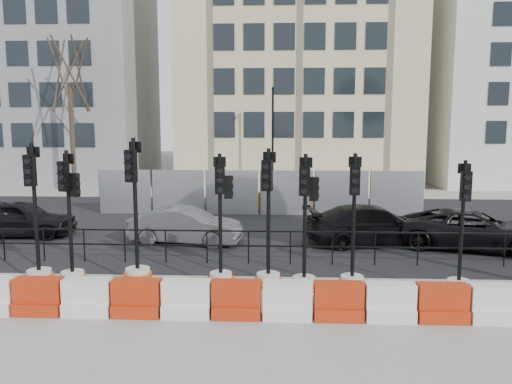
{
  "coord_description": "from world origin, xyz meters",
  "views": [
    {
      "loc": [
        0.86,
        -12.72,
        4.03
      ],
      "look_at": [
        0.13,
        3.0,
        1.86
      ],
      "focal_mm": 35.0,
      "sensor_mm": 36.0,
      "label": 1
    }
  ],
  "objects_px": {
    "traffic_signal_d": "(221,257)",
    "traffic_signal_h": "(460,269)",
    "car_a": "(18,218)",
    "car_c": "(373,225)",
    "traffic_signal_a": "(38,258)"
  },
  "relations": [
    {
      "from": "traffic_signal_h",
      "to": "traffic_signal_d",
      "type": "bearing_deg",
      "value": -179.93
    },
    {
      "from": "car_a",
      "to": "traffic_signal_d",
      "type": "bearing_deg",
      "value": -127.47
    },
    {
      "from": "traffic_signal_a",
      "to": "car_c",
      "type": "height_order",
      "value": "traffic_signal_a"
    },
    {
      "from": "traffic_signal_a",
      "to": "traffic_signal_d",
      "type": "bearing_deg",
      "value": 3.98
    },
    {
      "from": "traffic_signal_a",
      "to": "traffic_signal_h",
      "type": "xyz_separation_m",
      "value": [
        10.18,
        -0.2,
        -0.07
      ]
    },
    {
      "from": "traffic_signal_a",
      "to": "traffic_signal_h",
      "type": "distance_m",
      "value": 10.18
    },
    {
      "from": "traffic_signal_d",
      "to": "traffic_signal_h",
      "type": "bearing_deg",
      "value": -10.01
    },
    {
      "from": "traffic_signal_a",
      "to": "car_a",
      "type": "distance_m",
      "value": 6.33
    },
    {
      "from": "traffic_signal_h",
      "to": "car_c",
      "type": "bearing_deg",
      "value": 105.02
    },
    {
      "from": "car_a",
      "to": "car_c",
      "type": "distance_m",
      "value": 12.46
    },
    {
      "from": "traffic_signal_d",
      "to": "traffic_signal_h",
      "type": "relative_size",
      "value": 1.04
    },
    {
      "from": "traffic_signal_h",
      "to": "car_c",
      "type": "relative_size",
      "value": 0.67
    },
    {
      "from": "traffic_signal_d",
      "to": "car_a",
      "type": "xyz_separation_m",
      "value": [
        -7.89,
        5.29,
        -0.12
      ]
    },
    {
      "from": "traffic_signal_a",
      "to": "traffic_signal_h",
      "type": "relative_size",
      "value": 1.11
    },
    {
      "from": "car_a",
      "to": "traffic_signal_a",
      "type": "bearing_deg",
      "value": -151.7
    }
  ]
}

